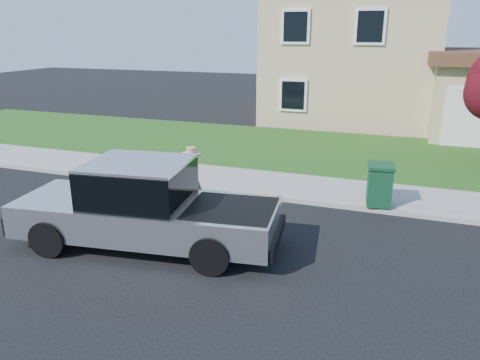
{
  "coord_description": "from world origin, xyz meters",
  "views": [
    {
      "loc": [
        2.85,
        -8.79,
        4.44
      ],
      "look_at": [
        -0.58,
        0.72,
        1.2
      ],
      "focal_mm": 35.0,
      "sensor_mm": 36.0,
      "label": 1
    }
  ],
  "objects": [
    {
      "name": "curb",
      "position": [
        1.0,
        2.9,
        0.06
      ],
      "size": [
        40.0,
        0.2,
        0.12
      ],
      "primitive_type": "cube",
      "color": "gray",
      "rests_on": "ground"
    },
    {
      "name": "woman",
      "position": [
        -1.83,
        0.8,
        0.87
      ],
      "size": [
        0.72,
        0.6,
        1.84
      ],
      "rotation": [
        0.0,
        0.0,
        2.75
      ],
      "color": "tan",
      "rests_on": "ground"
    },
    {
      "name": "pickup_truck",
      "position": [
        -2.16,
        -0.8,
        0.87
      ],
      "size": [
        5.87,
        2.61,
        1.87
      ],
      "rotation": [
        0.0,
        0.0,
        0.13
      ],
      "color": "black",
      "rests_on": "ground"
    },
    {
      "name": "sidewalk",
      "position": [
        1.0,
        4.0,
        0.07
      ],
      "size": [
        40.0,
        2.0,
        0.15
      ],
      "primitive_type": "cube",
      "color": "gray",
      "rests_on": "ground"
    },
    {
      "name": "house",
      "position": [
        1.31,
        16.38,
        3.17
      ],
      "size": [
        14.0,
        11.3,
        6.85
      ],
      "color": "tan",
      "rests_on": "ground"
    },
    {
      "name": "trash_bin",
      "position": [
        2.37,
        3.1,
        0.69
      ],
      "size": [
        0.74,
        0.83,
        1.07
      ],
      "rotation": [
        0.0,
        0.0,
        0.12
      ],
      "color": "#103C21",
      "rests_on": "sidewalk"
    },
    {
      "name": "lawn",
      "position": [
        1.0,
        8.5,
        0.05
      ],
      "size": [
        40.0,
        7.0,
        0.1
      ],
      "primitive_type": "cube",
      "color": "#154714",
      "rests_on": "ground"
    },
    {
      "name": "ground",
      "position": [
        0.0,
        0.0,
        0.0
      ],
      "size": [
        80.0,
        80.0,
        0.0
      ],
      "primitive_type": "plane",
      "color": "black",
      "rests_on": "ground"
    }
  ]
}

